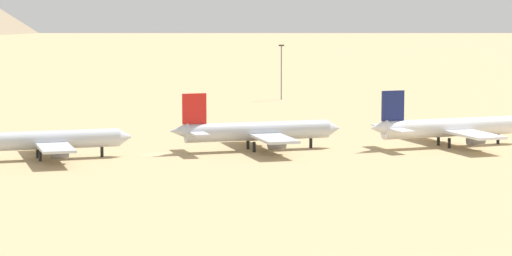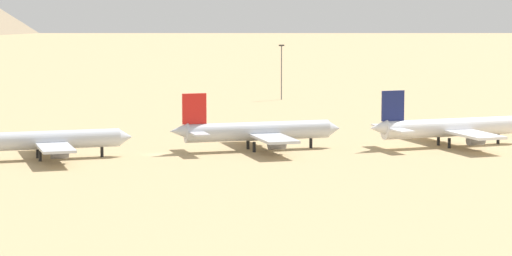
% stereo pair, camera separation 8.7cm
% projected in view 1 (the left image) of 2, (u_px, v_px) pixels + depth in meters
% --- Properties ---
extents(ground, '(4000.00, 4000.00, 0.00)m').
position_uv_depth(ground, '(157.00, 155.00, 243.36)').
color(ground, tan).
extents(parked_jet_white_2, '(37.31, 31.30, 12.34)m').
position_uv_depth(parked_jet_white_2, '(44.00, 140.00, 235.62)').
color(parked_jet_white_2, silver).
rests_on(parked_jet_white_2, ground).
extents(parked_jet_red_3, '(39.40, 33.12, 13.02)m').
position_uv_depth(parked_jet_red_3, '(256.00, 131.00, 249.28)').
color(parked_jet_red_3, silver).
rests_on(parked_jet_red_3, ground).
extents(parked_jet_navy_4, '(39.74, 33.24, 13.17)m').
position_uv_depth(parked_jet_navy_4, '(449.00, 128.00, 255.56)').
color(parked_jet_navy_4, white).
rests_on(parked_jet_navy_4, ground).
extents(light_pole_mid, '(1.80, 0.50, 18.03)m').
position_uv_depth(light_pole_mid, '(281.00, 68.00, 368.83)').
color(light_pole_mid, '#59595E').
rests_on(light_pole_mid, ground).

